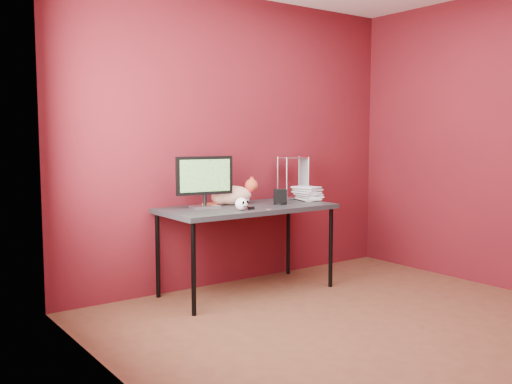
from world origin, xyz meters
TOP-DOWN VIEW (x-y plane):
  - room at (0.00, 0.00)m, footprint 3.52×3.52m
  - desk at (-0.15, 1.37)m, footprint 1.50×0.70m
  - monitor at (-0.50, 1.48)m, footprint 0.50×0.19m
  - cat at (-0.19, 1.54)m, footprint 0.51×0.29m
  - skull_mug at (-0.35, 1.17)m, footprint 0.11×0.11m
  - speaker at (0.15, 1.30)m, footprint 0.12×0.12m
  - book_stack at (0.48, 1.42)m, footprint 0.24×0.28m
  - wire_rack at (0.52, 1.57)m, footprint 0.26×0.23m
  - pocket_knife at (-0.26, 1.24)m, footprint 0.09×0.04m
  - black_gadget at (-0.25, 1.17)m, footprint 0.05×0.03m
  - washer at (-0.13, 1.08)m, footprint 0.04×0.04m

SIDE VIEW (x-z plane):
  - desk at x=-0.15m, z-range 0.32..1.07m
  - washer at x=-0.13m, z-range 0.75..0.75m
  - pocket_knife at x=-0.26m, z-range 0.75..0.77m
  - black_gadget at x=-0.25m, z-range 0.75..0.77m
  - skull_mug at x=-0.35m, z-range 0.75..0.85m
  - speaker at x=0.15m, z-range 0.75..0.88m
  - cat at x=-0.19m, z-range 0.71..0.96m
  - wire_rack at x=0.52m, z-range 0.75..1.15m
  - monitor at x=-0.50m, z-range 0.78..1.21m
  - room at x=0.00m, z-range 0.14..2.75m
  - book_stack at x=0.48m, z-range 0.75..2.17m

